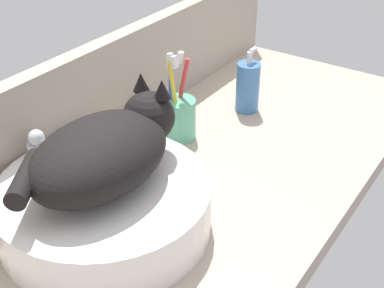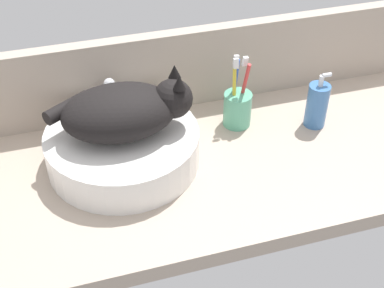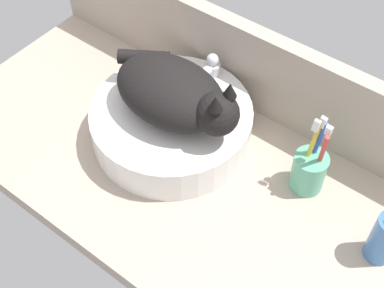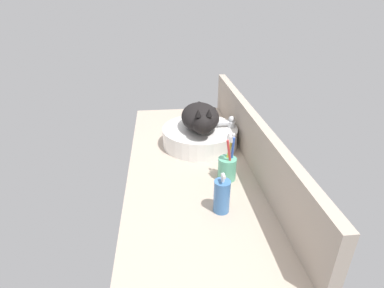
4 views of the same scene
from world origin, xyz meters
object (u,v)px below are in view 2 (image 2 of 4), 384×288
(sink_basin, at_px, (123,147))
(soap_dispenser, at_px, (317,105))
(faucet, at_px, (112,104))
(toothbrush_cup, at_px, (237,107))
(cat, at_px, (125,110))

(sink_basin, bearing_deg, soap_dispenser, 0.77)
(faucet, xyz_separation_m, toothbrush_cup, (0.30, -0.07, -0.02))
(cat, bearing_deg, faucet, 95.33)
(sink_basin, distance_m, toothbrush_cup, 0.31)
(sink_basin, xyz_separation_m, faucet, (0.00, 0.13, 0.03))
(faucet, bearing_deg, cat, -84.67)
(cat, xyz_separation_m, toothbrush_cup, (0.29, 0.06, -0.09))
(cat, bearing_deg, sink_basin, -178.51)
(faucet, height_order, soap_dispenser, soap_dispenser)
(sink_basin, bearing_deg, cat, 1.49)
(sink_basin, xyz_separation_m, cat, (0.01, 0.00, 0.10))
(cat, distance_m, faucet, 0.15)
(cat, height_order, soap_dispenser, cat)
(sink_basin, relative_size, faucet, 2.55)
(faucet, distance_m, toothbrush_cup, 0.31)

